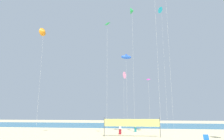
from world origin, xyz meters
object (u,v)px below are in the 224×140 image
Objects in this scene: beachgoer_sage_shirt at (135,127)px; folding_beach_chair at (207,139)px; kite_blue_inflatable at (126,57)px; kite_magenta_diamond at (148,80)px; volleyball_net at (132,124)px; kite_orange_delta at (44,32)px; kite_cyan_delta at (161,11)px; kite_green_delta at (132,11)px; kite_pink_delta at (124,75)px; kite_green_diamond at (107,25)px; beachgoer_white_shirt at (120,128)px.

beachgoer_sage_shirt reaches higher than folding_beach_chair.
kite_magenta_diamond is at bearing 13.70° from kite_blue_inflatable.
volleyball_net is 17.26m from kite_orange_delta.
beachgoer_sage_shirt is at bearing -161.22° from kite_cyan_delta.
kite_cyan_delta reaches higher than kite_green_delta.
kite_cyan_delta reaches higher than kite_blue_inflatable.
kite_green_delta is 10.48m from kite_magenta_diamond.
beachgoer_sage_shirt is 13.49m from folding_beach_chair.
kite_blue_inflatable is 0.81× the size of kite_orange_delta.
volleyball_net is at bearing -142.39° from beachgoer_sage_shirt.
kite_orange_delta is at bearing -170.86° from volleyball_net.
kite_magenta_diamond is at bearing -125.77° from kite_cyan_delta.
folding_beach_chair is at bearing -44.93° from kite_blue_inflatable.
volleyball_net is 11.96m from kite_pink_delta.
volleyball_net is 15.73m from kite_green_delta.
kite_cyan_delta is at bearing -30.90° from beachgoer_sage_shirt.
folding_beach_chair is 17.58m from kite_green_diamond.
beachgoer_sage_shirt is at bearing 90.67° from kite_green_delta.
kite_pink_delta is (1.27, 10.92, -4.83)m from kite_green_diamond.
beachgoer_sage_shirt is 0.13× the size of kite_blue_inflatable.
kite_blue_inflatable is at bearing -81.00° from kite_pink_delta.
volleyball_net reaches higher than folding_beach_chair.
kite_pink_delta is at bearing 176.13° from kite_cyan_delta.
kite_orange_delta reaches higher than kite_pink_delta.
folding_beach_chair is at bearing -56.42° from kite_pink_delta.
beachgoer_white_shirt reaches higher than beachgoer_sage_shirt.
volleyball_net is 0.70× the size of kite_pink_delta.
kite_cyan_delta is at bearing 51.01° from kite_green_diamond.
kite_green_diamond is (-3.21, -8.66, 13.56)m from beachgoer_sage_shirt.
kite_blue_inflatable is 1.45× the size of kite_magenta_diamond.
kite_blue_inflatable reaches higher than kite_pink_delta.
kite_orange_delta reaches higher than folding_beach_chair.
kite_cyan_delta is (-1.92, 13.21, 21.01)m from folding_beach_chair.
beachgoer_sage_shirt is 16.40m from kite_green_diamond.
kite_green_diamond is (-2.91, -2.13, 12.76)m from volleyball_net.
beachgoer_sage_shirt is at bearing 22.53° from beachgoer_white_shirt.
kite_cyan_delta is (5.55, 8.31, 19.85)m from volleyball_net.
kite_green_diamond is at bearing -96.64° from kite_pink_delta.
beachgoer_white_shirt is 10.65m from kite_pink_delta.
kite_cyan_delta reaches higher than beachgoer_sage_shirt.
kite_pink_delta is at bearing 131.45° from kite_magenta_diamond.
kite_green_delta is at bearing 34.96° from kite_green_diamond.
kite_pink_delta is at bearing 83.36° from kite_green_diamond.
kite_green_diamond reaches higher than folding_beach_chair.
kite_magenta_diamond is 6.49m from kite_pink_delta.
kite_green_delta is at bearing 24.27° from volleyball_net.
kite_green_delta is 0.81× the size of kite_cyan_delta.
kite_magenta_diamond is (3.28, 0.80, -3.48)m from kite_blue_inflatable.
kite_orange_delta is at bearing -170.35° from kite_green_delta.
beachgoer_sage_shirt is 0.10× the size of kite_green_diamond.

